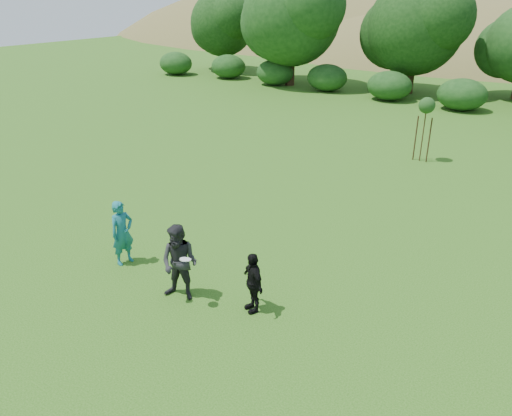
{
  "coord_description": "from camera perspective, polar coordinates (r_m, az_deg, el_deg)",
  "views": [
    {
      "loc": [
        7.64,
        -8.27,
        7.09
      ],
      "look_at": [
        0.0,
        3.0,
        1.1
      ],
      "focal_mm": 35.0,
      "sensor_mm": 36.0,
      "label": 1
    }
  ],
  "objects": [
    {
      "name": "frisbee",
      "position": [
        11.83,
        -8.08,
        -5.84
      ],
      "size": [
        0.27,
        0.27,
        0.08
      ],
      "color": "white",
      "rests_on": "ground"
    },
    {
      "name": "player_black",
      "position": [
        11.85,
        -0.37,
        -8.49
      ],
      "size": [
        0.96,
        0.79,
        1.54
      ],
      "primitive_type": "imported",
      "rotation": [
        0.0,
        0.0,
        -0.54
      ],
      "color": "black",
      "rests_on": "ground"
    },
    {
      "name": "player_grey",
      "position": [
        12.33,
        -8.73,
        -6.22
      ],
      "size": [
        1.12,
        0.96,
        1.98
      ],
      "primitive_type": "imported",
      "rotation": [
        0.0,
        0.0,
        0.25
      ],
      "color": "#242427",
      "rests_on": "ground"
    },
    {
      "name": "player_teal",
      "position": [
        14.25,
        -15.03,
        -2.75
      ],
      "size": [
        0.55,
        0.74,
        1.86
      ],
      "primitive_type": "imported",
      "rotation": [
        0.0,
        0.0,
        1.41
      ],
      "color": "#18666E",
      "rests_on": "ground"
    },
    {
      "name": "sapling",
      "position": [
        23.13,
        18.93,
        10.84
      ],
      "size": [
        0.7,
        0.7,
        2.85
      ],
      "color": "#3B2517",
      "rests_on": "ground"
    },
    {
      "name": "ground",
      "position": [
        13.31,
        -7.35,
        -8.67
      ],
      "size": [
        120.0,
        120.0,
        0.0
      ],
      "primitive_type": "plane",
      "color": "#19470C",
      "rests_on": "ground"
    }
  ]
}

